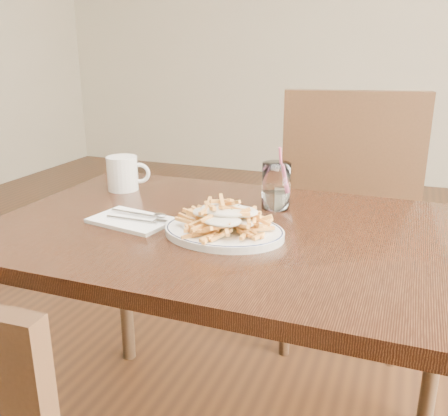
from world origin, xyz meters
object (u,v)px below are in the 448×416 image
at_px(chair_far, 345,209).
at_px(fries_plate, 224,232).
at_px(loaded_fries, 224,214).
at_px(coffee_mug, 123,173).
at_px(table, 228,254).
at_px(water_glass, 276,189).

distance_m(chair_far, fries_plate, 0.84).
height_order(loaded_fries, coffee_mug, coffee_mug).
height_order(fries_plate, loaded_fries, loaded_fries).
bearing_deg(fries_plate, chair_far, 76.74).
relative_size(fries_plate, loaded_fries, 1.40).
distance_m(table, coffee_mug, 0.49).
xyz_separation_m(fries_plate, coffee_mug, (-0.44, 0.26, 0.04)).
bearing_deg(water_glass, loaded_fries, -102.90).
bearing_deg(loaded_fries, fries_plate, 0.00).
distance_m(table, fries_plate, 0.11).
bearing_deg(coffee_mug, loaded_fries, -30.92).
distance_m(fries_plate, loaded_fries, 0.04).
bearing_deg(fries_plate, coffee_mug, 149.08).
xyz_separation_m(fries_plate, water_glass, (0.06, 0.26, 0.05)).
bearing_deg(chair_far, fries_plate, -103.26).
distance_m(table, chair_far, 0.77).
height_order(fries_plate, coffee_mug, coffee_mug).
xyz_separation_m(chair_far, coffee_mug, (-0.63, -0.54, 0.21)).
height_order(fries_plate, water_glass, water_glass).
distance_m(loaded_fries, water_glass, 0.26).
height_order(chair_far, water_glass, chair_far).
relative_size(chair_far, coffee_mug, 7.94).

